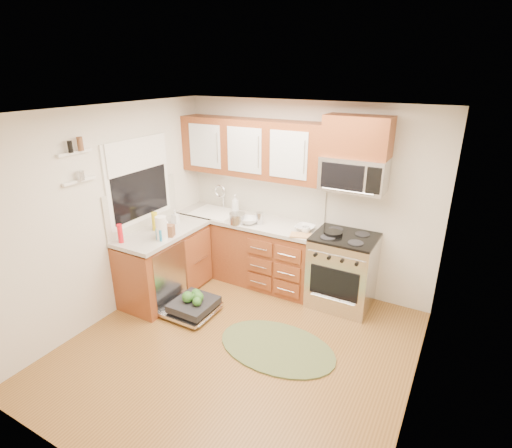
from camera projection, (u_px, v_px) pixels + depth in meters
The scene contains 38 objects.
floor at pixel (238, 349), 4.36m from camera, with size 3.50×3.50×0.00m, color brown.
ceiling at pixel (233, 113), 3.45m from camera, with size 3.50×3.50×0.00m, color white.
wall_back at pixel (305, 198), 5.33m from camera, with size 3.50×0.04×2.50m, color beige.
wall_front at pixel (88, 345), 2.48m from camera, with size 3.50×0.04×2.50m, color beige.
wall_left at pixel (110, 215), 4.70m from camera, with size 0.04×3.50×2.50m, color beige.
wall_right at pixel (427, 289), 3.11m from camera, with size 0.04×3.50×2.50m, color beige.
base_cabinet_back at pixel (247, 251), 5.71m from camera, with size 2.05×0.60×0.85m, color maroon.
base_cabinet_left at pixel (165, 265), 5.29m from camera, with size 0.60×1.25×0.85m, color maroon.
countertop_back at pixel (247, 220), 5.53m from camera, with size 2.07×0.64×0.05m, color #B8B2A8.
countertop_left at pixel (163, 232), 5.11m from camera, with size 0.64×1.27×0.05m, color #B8B2A8.
backsplash_back at pixel (257, 193), 5.66m from camera, with size 2.05×0.02×0.57m, color #B1AC9F.
backsplash_left at pixel (143, 206), 5.13m from camera, with size 0.02×1.25×0.57m, color #B1AC9F.
upper_cabinets at pixel (251, 148), 5.29m from camera, with size 2.05×0.35×0.75m, color maroon, non-canonical shape.
cabinet_over_mw at pixel (358, 136), 4.56m from camera, with size 0.76×0.35×0.47m, color maroon.
range at pixel (342, 271), 5.04m from camera, with size 0.76×0.64×0.95m, color silver, non-canonical shape.
microwave at pixel (354, 174), 4.69m from camera, with size 0.76×0.38×0.40m, color silver, non-canonical shape.
sink at pixel (215, 221), 5.79m from camera, with size 0.62×0.50×0.26m, color white, non-canonical shape.
dishwasher at pixel (192, 306), 4.95m from camera, with size 0.70×0.60×0.20m, color silver, non-canonical shape.
window at pixel (139, 181), 4.99m from camera, with size 0.03×1.05×1.05m, color white, non-canonical shape.
window_blind at pixel (137, 155), 4.86m from camera, with size 0.02×0.96×0.40m, color white.
shelf_upper at pixel (75, 153), 4.11m from camera, with size 0.04×0.40×0.03m, color white.
shelf_lower at pixel (79, 181), 4.22m from camera, with size 0.04×0.40×0.03m, color white.
rug at pixel (277, 347), 4.37m from camera, with size 1.32×0.86×0.02m, color #5C663A, non-canonical shape.
skillet at pixel (333, 233), 4.90m from camera, with size 0.23×0.23×0.04m, color black.
stock_pot at pixel (237, 218), 5.33m from camera, with size 0.22×0.22×0.13m, color silver.
cutting_board at pixel (301, 235), 4.93m from camera, with size 0.26×0.17×0.02m, color tan.
canister at pixel (260, 218), 5.29m from camera, with size 0.10×0.10×0.16m, color silver.
paper_towel_roll at pixel (161, 228), 4.79m from camera, with size 0.13×0.13×0.29m, color white.
mustard_bottle at pixel (155, 221), 5.08m from camera, with size 0.07×0.07×0.24m, color yellow.
red_bottle at pixel (120, 234), 4.71m from camera, with size 0.06×0.06×0.23m, color red.
wooden_box at pixel (168, 231), 4.91m from camera, with size 0.15×0.10×0.15m, color brown.
blue_carton at pixel (160, 235), 4.79m from camera, with size 0.09×0.05×0.14m, color teal.
bowl_a at pixel (305, 228), 5.10m from camera, with size 0.25×0.25×0.06m, color #999999.
bowl_b at pixel (249, 221), 5.32m from camera, with size 0.25×0.25×0.08m, color #999999.
cup at pixel (306, 230), 5.00m from camera, with size 0.11×0.11×0.09m, color #999999.
soap_bottle_a at pixel (235, 204), 5.63m from camera, with size 0.11×0.11×0.29m, color #999999.
soap_bottle_b at pixel (175, 216), 5.32m from camera, with size 0.08×0.09×0.19m, color #999999.
soap_bottle_c at pixel (163, 222), 5.11m from camera, with size 0.15×0.15×0.19m, color #999999.
Camera 1 is at (1.90, -3.02, 2.85)m, focal length 28.00 mm.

